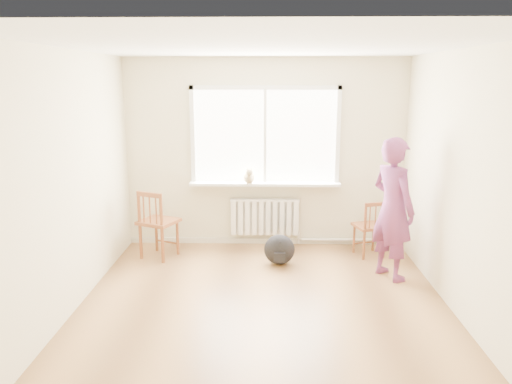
# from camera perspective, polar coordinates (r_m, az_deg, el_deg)

# --- Properties ---
(floor) EXTENTS (4.50, 4.50, 0.00)m
(floor) POSITION_cam_1_polar(r_m,az_deg,el_deg) (5.41, 0.83, -13.51)
(floor) COLOR #A77644
(floor) RESTS_ON ground
(ceiling) EXTENTS (4.50, 4.50, 0.00)m
(ceiling) POSITION_cam_1_polar(r_m,az_deg,el_deg) (4.86, 0.94, 16.36)
(ceiling) COLOR white
(ceiling) RESTS_ON back_wall
(back_wall) EXTENTS (4.00, 0.01, 2.70)m
(back_wall) POSITION_cam_1_polar(r_m,az_deg,el_deg) (7.18, 1.04, 4.41)
(back_wall) COLOR beige
(back_wall) RESTS_ON ground
(window) EXTENTS (2.12, 0.05, 1.42)m
(window) POSITION_cam_1_polar(r_m,az_deg,el_deg) (7.11, 1.05, 6.87)
(window) COLOR white
(window) RESTS_ON back_wall
(windowsill) EXTENTS (2.15, 0.22, 0.04)m
(windowsill) POSITION_cam_1_polar(r_m,az_deg,el_deg) (7.14, 1.02, 0.95)
(windowsill) COLOR white
(windowsill) RESTS_ON back_wall
(radiator) EXTENTS (1.00, 0.12, 0.55)m
(radiator) POSITION_cam_1_polar(r_m,az_deg,el_deg) (7.28, 1.00, -2.80)
(radiator) COLOR white
(radiator) RESTS_ON back_wall
(heating_pipe) EXTENTS (1.40, 0.04, 0.04)m
(heating_pipe) POSITION_cam_1_polar(r_m,az_deg,el_deg) (7.51, 10.62, -5.39)
(heating_pipe) COLOR silver
(heating_pipe) RESTS_ON back_wall
(baseboard) EXTENTS (4.00, 0.03, 0.08)m
(baseboard) POSITION_cam_1_polar(r_m,az_deg,el_deg) (7.47, 1.00, -5.60)
(baseboard) COLOR beige
(baseboard) RESTS_ON ground
(chair_left) EXTENTS (0.61, 0.60, 0.95)m
(chair_left) POSITION_cam_1_polar(r_m,az_deg,el_deg) (6.89, -11.32, -3.62)
(chair_left) COLOR brown
(chair_left) RESTS_ON floor
(chair_right) EXTENTS (0.48, 0.47, 0.79)m
(chair_right) POSITION_cam_1_polar(r_m,az_deg,el_deg) (7.02, 13.01, -4.06)
(chair_right) COLOR brown
(chair_right) RESTS_ON floor
(person) EXTENTS (0.68, 0.76, 1.74)m
(person) POSITION_cam_1_polar(r_m,az_deg,el_deg) (6.23, 15.37, -1.87)
(person) COLOR #AC3968
(person) RESTS_ON floor
(cat) EXTENTS (0.18, 0.37, 0.25)m
(cat) POSITION_cam_1_polar(r_m,az_deg,el_deg) (7.04, -0.80, 1.78)
(cat) COLOR beige
(cat) RESTS_ON windowsill
(backpack) EXTENTS (0.49, 0.44, 0.40)m
(backpack) POSITION_cam_1_polar(r_m,az_deg,el_deg) (6.62, 2.69, -6.59)
(backpack) COLOR black
(backpack) RESTS_ON floor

